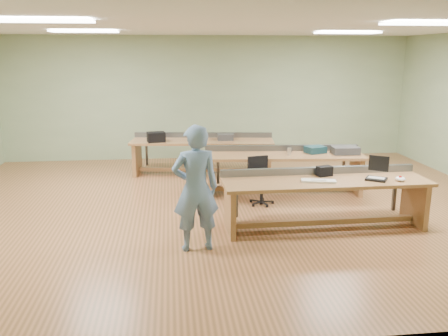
{
  "coord_description": "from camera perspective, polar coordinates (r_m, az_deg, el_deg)",
  "views": [
    {
      "loc": [
        -0.99,
        -7.75,
        2.59
      ],
      "look_at": [
        -0.16,
        -0.6,
        0.83
      ],
      "focal_mm": 38.0,
      "sensor_mm": 36.0,
      "label": 1
    }
  ],
  "objects": [
    {
      "name": "camera_bag",
      "position": [
        7.41,
        11.99,
        -0.36
      ],
      "size": [
        0.25,
        0.19,
        0.15
      ],
      "primitive_type": "cube",
      "rotation": [
        0.0,
        0.0,
        0.25
      ],
      "color": "black",
      "rests_on": "workbench_front"
    },
    {
      "name": "person",
      "position": [
        6.24,
        -3.44,
        -2.48
      ],
      "size": [
        0.67,
        0.48,
        1.7
      ],
      "primitive_type": "imported",
      "rotation": [
        0.0,
        0.0,
        3.27
      ],
      "color": "slate",
      "rests_on": "floor"
    },
    {
      "name": "mug",
      "position": [
        9.01,
        7.89,
        2.08
      ],
      "size": [
        0.13,
        0.13,
        0.09
      ],
      "primitive_type": "imported",
      "rotation": [
        0.0,
        0.0,
        0.2
      ],
      "color": "#333335",
      "rests_on": "workbench_mid"
    },
    {
      "name": "parts_bin_grey",
      "position": [
        9.13,
        14.38,
        2.08
      ],
      "size": [
        0.5,
        0.32,
        0.13
      ],
      "primitive_type": "cube",
      "rotation": [
        0.0,
        0.0,
        -0.03
      ],
      "color": "#333335",
      "rests_on": "workbench_mid"
    },
    {
      "name": "floor",
      "position": [
        8.23,
        0.66,
        -4.63
      ],
      "size": [
        10.0,
        10.0,
        0.0
      ],
      "primitive_type": "plane",
      "color": "#9C613B",
      "rests_on": "ground"
    },
    {
      "name": "drinks_can",
      "position": [
        8.83,
        7.87,
        1.99
      ],
      "size": [
        0.09,
        0.09,
        0.13
      ],
      "primitive_type": "cylinder",
      "rotation": [
        0.0,
        0.0,
        0.44
      ],
      "color": "silver",
      "rests_on": "workbench_mid"
    },
    {
      "name": "trackball_mouse",
      "position": [
        7.43,
        20.46,
        -1.22
      ],
      "size": [
        0.19,
        0.2,
        0.07
      ],
      "primitive_type": "ellipsoid",
      "rotation": [
        0.0,
        0.0,
        -0.37
      ],
      "color": "white",
      "rests_on": "workbench_front"
    },
    {
      "name": "laptop_base",
      "position": [
        7.37,
        17.85,
        -1.27
      ],
      "size": [
        0.38,
        0.36,
        0.03
      ],
      "primitive_type": "cube",
      "rotation": [
        0.0,
        0.0,
        -0.59
      ],
      "color": "black",
      "rests_on": "workbench_front"
    },
    {
      "name": "workbench_back",
      "position": [
        10.33,
        -2.61,
        2.37
      ],
      "size": [
        3.14,
        1.21,
        0.86
      ],
      "rotation": [
        0.0,
        0.0,
        -0.13
      ],
      "color": "#A67546",
      "rests_on": "floor"
    },
    {
      "name": "storage_box_back",
      "position": [
        10.13,
        -8.17,
        3.71
      ],
      "size": [
        0.41,
        0.32,
        0.21
      ],
      "primitive_type": "cube",
      "rotation": [
        0.0,
        0.0,
        0.18
      ],
      "color": "black",
      "rests_on": "workbench_back"
    },
    {
      "name": "fluor_panels",
      "position": [
        7.82,
        0.73,
        16.5
      ],
      "size": [
        6.2,
        3.5,
        0.03
      ],
      "color": "white",
      "rests_on": "ceiling"
    },
    {
      "name": "keyboard",
      "position": [
        7.06,
        11.31,
        -1.54
      ],
      "size": [
        0.52,
        0.28,
        0.03
      ],
      "primitive_type": "cube",
      "rotation": [
        0.0,
        0.0,
        -0.23
      ],
      "color": "beige",
      "rests_on": "workbench_front"
    },
    {
      "name": "laptop_screen",
      "position": [
        7.44,
        18.13,
        0.53
      ],
      "size": [
        0.25,
        0.18,
        0.23
      ],
      "primitive_type": "cube",
      "rotation": [
        0.0,
        0.0,
        -0.59
      ],
      "color": "black",
      "rests_on": "laptop_base"
    },
    {
      "name": "parts_bin_teal",
      "position": [
        9.1,
        10.93,
        2.2
      ],
      "size": [
        0.42,
        0.36,
        0.12
      ],
      "primitive_type": "cube",
      "rotation": [
        0.0,
        0.0,
        0.32
      ],
      "color": "#13353F",
      "rests_on": "workbench_mid"
    },
    {
      "name": "wall_back",
      "position": [
        11.84,
        -1.77,
        8.42
      ],
      "size": [
        10.0,
        0.04,
        3.0
      ],
      "primitive_type": "cube",
      "color": "#92A87F",
      "rests_on": "floor"
    },
    {
      "name": "wall_front",
      "position": [
        4.02,
        7.88,
        -2.09
      ],
      "size": [
        10.0,
        0.04,
        3.0
      ],
      "primitive_type": "cube",
      "color": "#92A87F",
      "rests_on": "floor"
    },
    {
      "name": "workbench_mid",
      "position": [
        8.95,
        7.19,
        0.49
      ],
      "size": [
        3.01,
        1.04,
        0.86
      ],
      "rotation": [
        0.0,
        0.0,
        -0.09
      ],
      "color": "#A67546",
      "rests_on": "floor"
    },
    {
      "name": "ceiling",
      "position": [
        7.82,
        0.73,
        16.72
      ],
      "size": [
        10.0,
        10.0,
        0.0
      ],
      "primitive_type": "plane",
      "color": "silver",
      "rests_on": "wall_back"
    },
    {
      "name": "task_chair",
      "position": [
        8.32,
        4.43,
        -2.28
      ],
      "size": [
        0.53,
        0.53,
        0.83
      ],
      "rotation": [
        0.0,
        0.0,
        0.22
      ],
      "color": "black",
      "rests_on": "floor"
    },
    {
      "name": "workbench_front",
      "position": [
        7.27,
        12.0,
        -2.79
      ],
      "size": [
        3.09,
        0.86,
        0.86
      ],
      "rotation": [
        0.0,
        0.0,
        0.01
      ],
      "color": "#A67546",
      "rests_on": "floor"
    },
    {
      "name": "tray_back",
      "position": [
        10.25,
        0.16,
        3.75
      ],
      "size": [
        0.34,
        0.25,
        0.13
      ],
      "primitive_type": "cube",
      "rotation": [
        0.0,
        0.0,
        -0.03
      ],
      "color": "#333335",
      "rests_on": "workbench_back"
    }
  ]
}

